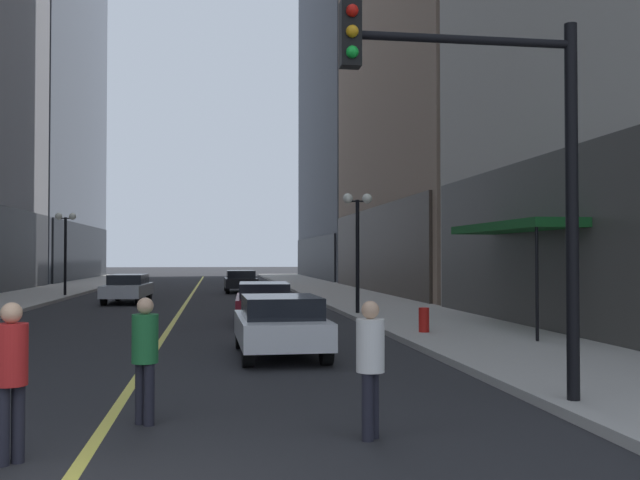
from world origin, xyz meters
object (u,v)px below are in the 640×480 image
Objects in this scene: pedestrian_in_red_jacket at (11,370)px; pedestrian_in_white_shirt at (370,359)px; traffic_light_near_right at (501,145)px; street_lamp_right_mid at (357,226)px; car_white at (280,324)px; pedestrian_in_green_parka at (145,351)px; fire_hydrant_right at (424,323)px; street_lamp_left_far at (65,235)px; car_black at (240,280)px; car_maroon at (264,301)px; car_silver at (128,287)px.

pedestrian_in_white_shirt is (3.96, 0.43, -0.03)m from pedestrian_in_red_jacket.
traffic_light_near_right is 1.28× the size of street_lamp_right_mid.
street_lamp_right_mid reaches higher than car_white.
fire_hydrant_right is (6.41, 8.89, -0.55)m from pedestrian_in_green_parka.
street_lamp_left_far is (-6.89, 28.81, 2.30)m from pedestrian_in_green_parka.
car_black is 2.79× the size of pedestrian_in_green_parka.
car_white is 6.32m from pedestrian_in_green_parka.
car_maroon is 5.90× the size of fire_hydrant_right.
street_lamp_left_far is at bearing 133.65° from street_lamp_right_mid.
car_maroon is at bearing 91.18° from pedestrian_in_white_shirt.
car_black is at bearing 90.33° from car_maroon.
traffic_light_near_right reaches higher than car_silver.
car_black is 1.04× the size of street_lamp_left_far.
pedestrian_in_white_shirt is at bearing -152.64° from traffic_light_near_right.
street_lamp_left_far is (-11.75, 28.84, -0.49)m from traffic_light_near_right.
street_lamp_right_mid is at bearing 69.00° from pedestrian_in_green_parka.
pedestrian_in_red_jacket is 0.30× the size of traffic_light_near_right.
pedestrian_in_white_shirt reaches higher than car_white.
pedestrian_in_green_parka is (-2.32, -33.18, 0.23)m from car_black.
car_white is at bearing -110.88° from street_lamp_right_mid.
car_silver is 6.24m from street_lamp_left_far.
pedestrian_in_green_parka is at bearing 157.48° from pedestrian_in_white_shirt.
street_lamp_right_mid is at bearing -78.60° from car_black.
pedestrian_in_red_jacket is (1.97, -26.03, 0.27)m from car_silver.
car_white is at bearing 93.67° from pedestrian_in_white_shirt.
car_maroon and car_black have the same top height.
pedestrian_in_white_shirt is (0.42, -34.31, 0.24)m from car_black.
fire_hydrant_right is (9.60, -15.58, -0.32)m from car_silver.
car_silver is 25.97m from traffic_light_near_right.
car_maroon is 0.98× the size of car_silver.
car_silver is at bearing 103.03° from pedestrian_in_white_shirt.
car_black is at bearing 57.68° from car_silver.
car_silver is at bearing 117.32° from car_maroon.
car_black is (5.51, 8.71, 0.00)m from car_silver.
car_maroon is at bearing 76.44° from pedestrian_in_red_jacket.
pedestrian_in_white_shirt is (0.45, -7.02, 0.24)m from car_white.
car_maroon is 4.67m from street_lamp_right_mid.
traffic_light_near_right reaches higher than street_lamp_left_far.
pedestrian_in_red_jacket is at bearing -112.80° from street_lamp_right_mid.
pedestrian_in_green_parka is 0.37× the size of street_lamp_left_far.
street_lamp_right_mid is (12.80, -13.42, 0.00)m from street_lamp_left_far.
car_white is 2.45× the size of pedestrian_in_white_shirt.
car_white is 0.84× the size of car_silver.
fire_hydrant_right is (0.50, -6.50, -2.86)m from street_lamp_right_mid.
car_black is at bearing 84.18° from pedestrian_in_red_jacket.
car_silver is 13.10m from street_lamp_right_mid.
street_lamp_left_far reaches higher than pedestrian_in_green_parka.
car_black is at bearing 86.00° from pedestrian_in_green_parka.
pedestrian_in_green_parka is at bearing -111.00° from street_lamp_right_mid.
car_white is 7.04m from pedestrian_in_white_shirt.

